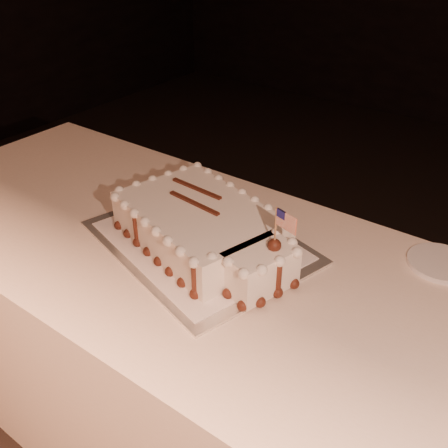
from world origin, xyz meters
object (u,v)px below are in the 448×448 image
Objects in this scene: cake_board at (200,242)px; side_plate at (441,263)px; sheet_cake at (206,229)px; banquet_table at (254,383)px.

cake_board is 3.46× the size of side_plate.
side_plate is at bearing 43.15° from cake_board.
side_plate is (0.51, 0.29, -0.05)m from sheet_cake.
cake_board is 0.06m from sheet_cake.
sheet_cake reaches higher than banquet_table.
banquet_table is 14.88× the size of side_plate.
banquet_table is at bearing -137.22° from side_plate.
sheet_cake reaches higher than cake_board.
banquet_table is 0.47m from sheet_cake.
cake_board is at bearing 164.30° from sheet_cake.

